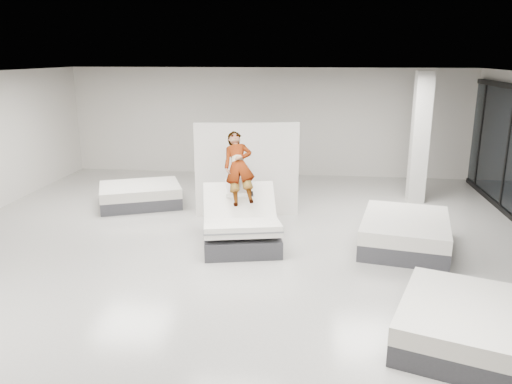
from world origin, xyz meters
TOP-DOWN VIEW (x-y plane):
  - room at (0.00, 0.00)m, footprint 14.00×14.04m
  - hero_bed at (0.10, 1.06)m, footprint 1.78×2.13m
  - person at (0.02, 1.38)m, footprint 0.89×1.56m
  - remote at (0.32, 1.09)m, footprint 0.08×0.15m
  - divider_panel at (-0.03, 2.88)m, footprint 2.31×0.51m
  - flat_bed_right_far at (3.23, 1.29)m, footprint 1.92×2.34m
  - flat_bed_right_near at (3.39, -2.01)m, footprint 1.97×2.26m
  - flat_bed_left_far at (-2.72, 3.30)m, footprint 2.27×2.02m
  - column at (4.00, 4.50)m, footprint 0.40×0.40m

SIDE VIEW (x-z plane):
  - flat_bed_left_far at x=-2.72m, z-range 0.00..0.51m
  - flat_bed_right_near at x=3.39m, z-range 0.00..0.52m
  - flat_bed_right_far at x=3.23m, z-range 0.00..0.57m
  - hero_bed at x=0.10m, z-range -0.24..0.95m
  - remote at x=0.32m, z-range 0.97..1.05m
  - divider_panel at x=-0.03m, z-range 0.00..2.12m
  - person at x=0.02m, z-range 0.54..1.83m
  - room at x=0.00m, z-range 0.00..3.20m
  - column at x=4.00m, z-range 0.00..3.20m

